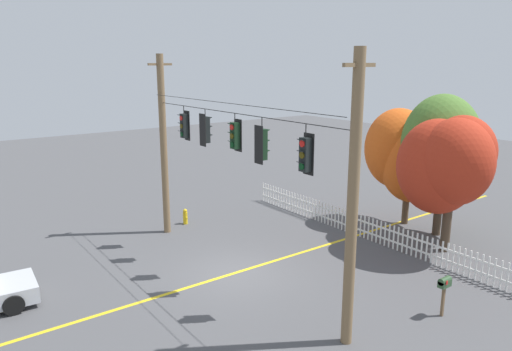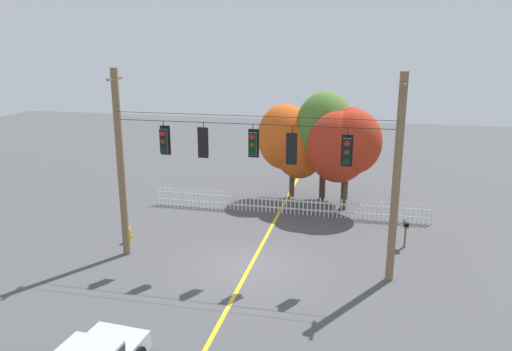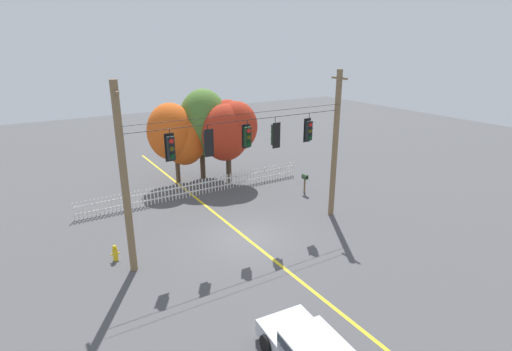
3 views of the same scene
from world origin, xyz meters
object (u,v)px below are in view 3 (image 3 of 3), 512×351
object	(u,v)px
traffic_signal_northbound_primary	(275,135)
autumn_oak_far_east	(230,128)
autumn_maple_mid	(205,125)
traffic_signal_southbound_primary	(247,137)
roadside_mailbox	(305,178)
autumn_maple_near_fence	(177,135)
traffic_signal_northbound_secondary	(208,142)
traffic_signal_westbound_side	(309,130)
traffic_signal_eastbound_side	(171,148)
fire_hydrant	(115,253)

from	to	relation	value
traffic_signal_northbound_primary	autumn_oak_far_east	world-z (taller)	traffic_signal_northbound_primary
autumn_maple_mid	autumn_oak_far_east	bearing A→B (deg)	-53.78
traffic_signal_southbound_primary	autumn_maple_mid	distance (m)	9.88
traffic_signal_northbound_primary	roadside_mailbox	size ratio (longest dim) A/B	1.16
autumn_maple_near_fence	autumn_oak_far_east	bearing A→B (deg)	-25.53
traffic_signal_northbound_secondary	traffic_signal_southbound_primary	world-z (taller)	same
autumn_oak_far_east	autumn_maple_mid	bearing A→B (deg)	126.22
traffic_signal_southbound_primary	roadside_mailbox	world-z (taller)	traffic_signal_southbound_primary
traffic_signal_westbound_side	autumn_maple_near_fence	distance (m)	10.29
autumn_oak_far_east	traffic_signal_eastbound_side	bearing A→B (deg)	-131.05
autumn_maple_mid	autumn_oak_far_east	distance (m)	1.91
autumn_maple_near_fence	autumn_oak_far_east	xyz separation A→B (m)	(3.18, -1.52, 0.37)
traffic_signal_eastbound_side	autumn_maple_mid	world-z (taller)	autumn_maple_mid
traffic_signal_northbound_secondary	autumn_oak_far_east	size ratio (longest dim) A/B	0.25
fire_hydrant	traffic_signal_northbound_primary	bearing A→B (deg)	-8.96
traffic_signal_northbound_primary	roadside_mailbox	xyz separation A→B (m)	(4.73, 3.45, -4.05)
traffic_signal_northbound_primary	fire_hydrant	world-z (taller)	traffic_signal_northbound_primary
traffic_signal_southbound_primary	autumn_oak_far_east	xyz separation A→B (m)	(3.27, 8.01, -1.38)
autumn_maple_near_fence	autumn_maple_mid	bearing A→B (deg)	0.63
autumn_maple_mid	autumn_oak_far_east	size ratio (longest dim) A/B	1.13
traffic_signal_northbound_secondary	traffic_signal_westbound_side	bearing A→B (deg)	0.20
autumn_maple_near_fence	autumn_oak_far_east	size ratio (longest dim) A/B	0.99
traffic_signal_westbound_side	autumn_maple_near_fence	bearing A→B (deg)	110.36
traffic_signal_northbound_primary	autumn_maple_near_fence	size ratio (longest dim) A/B	0.27
traffic_signal_northbound_secondary	traffic_signal_southbound_primary	distance (m)	2.01
fire_hydrant	traffic_signal_westbound_side	bearing A→B (deg)	-6.98
traffic_signal_northbound_primary	autumn_maple_near_fence	distance (m)	9.80
roadside_mailbox	autumn_maple_mid	bearing A→B (deg)	124.11
fire_hydrant	roadside_mailbox	bearing A→B (deg)	10.10
traffic_signal_eastbound_side	traffic_signal_southbound_primary	xyz separation A→B (m)	(3.70, -0.00, 0.04)
traffic_signal_westbound_side	roadside_mailbox	distance (m)	5.93
traffic_signal_westbound_side	roadside_mailbox	world-z (taller)	traffic_signal_westbound_side
traffic_signal_southbound_primary	traffic_signal_westbound_side	bearing A→B (deg)	0.01
traffic_signal_westbound_side	traffic_signal_eastbound_side	bearing A→B (deg)	-180.00
fire_hydrant	roadside_mailbox	distance (m)	12.71
traffic_signal_westbound_side	autumn_maple_mid	world-z (taller)	autumn_maple_mid
traffic_signal_eastbound_side	autumn_maple_mid	distance (m)	11.27
traffic_signal_southbound_primary	traffic_signal_northbound_secondary	bearing A→B (deg)	-179.46
autumn_maple_near_fence	fire_hydrant	world-z (taller)	autumn_maple_near_fence
traffic_signal_eastbound_side	traffic_signal_westbound_side	xyz separation A→B (m)	(7.32, 0.00, -0.08)
autumn_oak_far_east	autumn_maple_near_fence	bearing A→B (deg)	154.47
traffic_signal_northbound_secondary	fire_hydrant	world-z (taller)	traffic_signal_northbound_secondary
traffic_signal_westbound_side	autumn_oak_far_east	world-z (taller)	traffic_signal_westbound_side
traffic_signal_westbound_side	autumn_maple_near_fence	size ratio (longest dim) A/B	0.27
traffic_signal_westbound_side	fire_hydrant	xyz separation A→B (m)	(-9.83, 1.20, -4.71)
traffic_signal_northbound_primary	autumn_maple_mid	bearing A→B (deg)	86.47
traffic_signal_northbound_primary	traffic_signal_westbound_side	xyz separation A→B (m)	(2.07, 0.02, -0.02)
traffic_signal_eastbound_side	traffic_signal_southbound_primary	world-z (taller)	same
autumn_oak_far_east	traffic_signal_northbound_secondary	bearing A→B (deg)	-123.31
traffic_signal_northbound_secondary	fire_hydrant	xyz separation A→B (m)	(-4.21, 1.22, -4.82)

